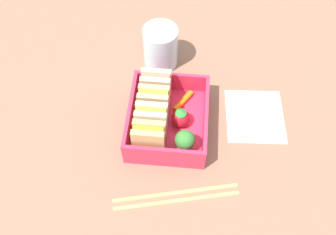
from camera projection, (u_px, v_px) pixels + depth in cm
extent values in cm
cube|color=#90654E|center=(168.00, 129.00, 65.90)|extent=(120.00, 120.00, 2.00)
cube|color=#DD2E50|center=(168.00, 124.00, 64.55)|extent=(15.47, 13.14, 1.20)
cube|color=#DD2E50|center=(131.00, 113.00, 62.70)|extent=(15.47, 0.60, 3.97)
cube|color=#DD2E50|center=(206.00, 119.00, 62.08)|extent=(15.47, 0.60, 3.97)
cube|color=#DD2E50|center=(164.00, 156.00, 58.36)|extent=(0.60, 11.94, 3.97)
cube|color=#DD2E50|center=(172.00, 81.00, 66.42)|extent=(0.60, 11.94, 3.97)
cube|color=tan|center=(148.00, 143.00, 58.28)|extent=(0.95, 5.10, 6.21)
cube|color=orange|center=(149.00, 138.00, 58.79)|extent=(0.95, 4.70, 5.71)
cube|color=tan|center=(150.00, 133.00, 59.31)|extent=(0.95, 5.10, 6.21)
cube|color=beige|center=(151.00, 125.00, 60.13)|extent=(0.95, 5.10, 6.21)
cube|color=yellow|center=(151.00, 120.00, 60.65)|extent=(0.95, 4.70, 5.71)
cube|color=beige|center=(152.00, 115.00, 61.16)|extent=(0.95, 5.10, 6.21)
cube|color=tan|center=(153.00, 107.00, 61.98)|extent=(0.95, 5.10, 6.21)
cube|color=yellow|center=(154.00, 103.00, 62.50)|extent=(0.95, 4.70, 5.71)
cube|color=tan|center=(154.00, 98.00, 63.02)|extent=(0.95, 5.10, 6.21)
cube|color=#E0BA8D|center=(155.00, 91.00, 63.84)|extent=(0.95, 5.10, 6.21)
cube|color=#D87259|center=(156.00, 86.00, 64.35)|extent=(0.95, 4.70, 5.71)
cube|color=#E0BA8D|center=(157.00, 82.00, 64.87)|extent=(0.95, 5.10, 6.21)
cylinder|color=#94BA66|center=(185.00, 146.00, 60.62)|extent=(1.10, 1.10, 1.65)
sphere|color=#3A7F35|center=(185.00, 140.00, 58.97)|extent=(3.27, 3.27, 3.27)
sphere|color=red|center=(181.00, 120.00, 62.46)|extent=(3.14, 3.14, 3.14)
cone|color=green|center=(181.00, 114.00, 60.89)|extent=(1.88, 1.88, 0.60)
cylinder|color=orange|center=(183.00, 101.00, 65.88)|extent=(4.57, 3.49, 1.02)
cylinder|color=tan|center=(177.00, 200.00, 57.38)|extent=(5.11, 19.33, 0.70)
cylinder|color=tan|center=(176.00, 192.00, 58.07)|extent=(5.11, 19.33, 0.70)
cylinder|color=silver|center=(161.00, 47.00, 69.58)|extent=(6.41, 6.41, 8.30)
cube|color=white|center=(255.00, 116.00, 65.98)|extent=(11.59, 10.68, 0.40)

